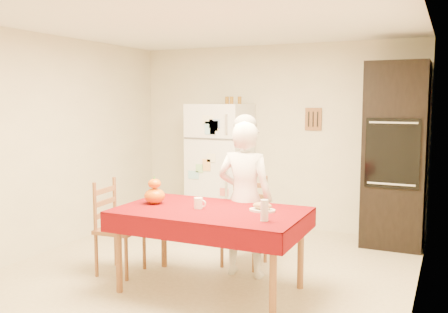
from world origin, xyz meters
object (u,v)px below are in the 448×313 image
Objects in this scene: dining_table at (211,217)px; seated_woman at (245,199)px; refrigerator at (220,166)px; bread_plate at (262,210)px; wine_glass at (264,210)px; chair_left at (115,223)px; oven_cabinet at (395,155)px; coffee_mug at (198,203)px; chair_far at (246,217)px; pumpkin_lower at (155,196)px.

seated_woman reaches higher than dining_table.
refrigerator reaches higher than bread_plate.
refrigerator reaches higher than dining_table.
seated_woman is at bearing 123.27° from wine_glass.
wine_glass is (1.70, -0.24, 0.34)m from chair_left.
oven_cabinet is at bearing -128.00° from seated_woman.
coffee_mug reaches higher than bread_plate.
seated_woman is 0.58m from coffee_mug.
refrigerator is 1.97m from seated_woman.
refrigerator is 2.33m from coffee_mug.
oven_cabinet is 2.01m from chair_far.
oven_cabinet is at bearing 1.18° from refrigerator.
seated_woman is (0.13, 0.51, 0.09)m from dining_table.
bread_plate is at bearing 128.25° from seated_woman.
refrigerator is at bearing 110.16° from coffee_mug.
seated_woman is at bearing 34.34° from pumpkin_lower.
wine_glass is (-0.77, -2.42, -0.25)m from oven_cabinet.
dining_table is 8.55× the size of pumpkin_lower.
seated_woman is at bearing -74.36° from chair_left.
pumpkin_lower is (-0.60, 0.01, 0.14)m from dining_table.
coffee_mug is (-0.12, -0.01, 0.12)m from dining_table.
refrigerator is 2.81m from wine_glass.
coffee_mug is 0.48m from pumpkin_lower.
coffee_mug reaches higher than dining_table.
chair_left reaches higher than coffee_mug.
oven_cabinet is 2.13m from seated_woman.
refrigerator reaches higher than pumpkin_lower.
pumpkin_lower is (-0.48, 0.02, 0.02)m from coffee_mug.
seated_woman is 6.48× the size of bread_plate.
bread_plate is at bearing -91.83° from chair_left.
coffee_mug is at bearing 165.15° from wine_glass.
dining_table is 0.48m from bread_plate.
chair_left is 1.35m from seated_woman.
oven_cabinet is at bearing 48.43° from pumpkin_lower.
refrigerator reaches higher than wine_glass.
dining_table is at bearing 161.24° from wine_glass.
chair_far reaches higher than wine_glass.
wine_glass is at bearing -103.17° from chair_left.
chair_left is 5.40× the size of wine_glass.
chair_left reaches higher than pumpkin_lower.
seated_woman reaches higher than wine_glass.
chair_far is (0.92, -1.31, -0.34)m from refrigerator.
oven_cabinet reaches higher than seated_woman.
pumpkin_lower reaches higher than coffee_mug.
wine_glass is at bearing -60.83° from chair_far.
seated_woman is 0.50m from bread_plate.
oven_cabinet is 1.41× the size of seated_woman.
refrigerator is at bearing 125.16° from chair_far.
chair_left reaches higher than bread_plate.
refrigerator is 2.19m from pumpkin_lower.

